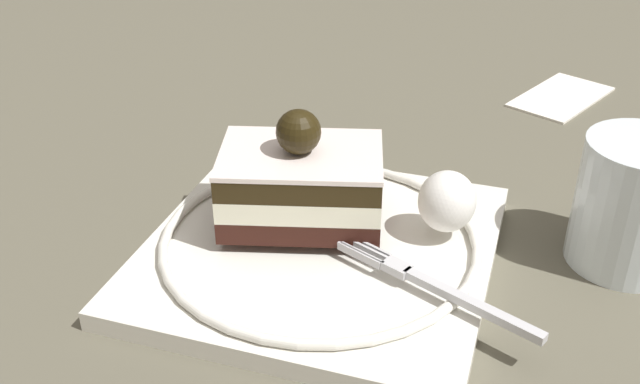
{
  "coord_description": "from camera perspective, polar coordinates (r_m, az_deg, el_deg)",
  "views": [
    {
      "loc": [
        0.06,
        -0.35,
        0.27
      ],
      "look_at": [
        0.02,
        0.02,
        0.05
      ],
      "focal_mm": 42.2,
      "sensor_mm": 36.0,
      "label": 1
    }
  ],
  "objects": [
    {
      "name": "ground_plane",
      "position": [
        0.45,
        -2.97,
        -6.62
      ],
      "size": [
        2.4,
        2.4,
        0.0
      ],
      "primitive_type": "plane",
      "color": "#5B5747"
    },
    {
      "name": "folded_napkin",
      "position": [
        0.71,
        17.83,
        6.96
      ],
      "size": [
        0.11,
        0.12,
        0.0
      ],
      "primitive_type": "cube",
      "rotation": [
        0.0,
        0.0,
        0.94
      ],
      "color": "white",
      "rests_on": "ground_plane"
    },
    {
      "name": "whipped_cream_dollop",
      "position": [
        0.45,
        9.6,
        -0.7
      ],
      "size": [
        0.03,
        0.03,
        0.04
      ],
      "primitive_type": "ellipsoid",
      "color": "white",
      "rests_on": "dessert_plate"
    },
    {
      "name": "fork",
      "position": [
        0.41,
        8.26,
        -6.86
      ],
      "size": [
        0.11,
        0.08,
        0.0
      ],
      "color": "silver",
      "rests_on": "dessert_plate"
    },
    {
      "name": "dessert_plate",
      "position": [
        0.46,
        -0.0,
        -4.25
      ],
      "size": [
        0.24,
        0.24,
        0.02
      ],
      "color": "white",
      "rests_on": "ground_plane"
    },
    {
      "name": "cake_slice",
      "position": [
        0.46,
        -1.45,
        0.77
      ],
      "size": [
        0.1,
        0.07,
        0.07
      ],
      "color": "#33150F",
      "rests_on": "dessert_plate"
    },
    {
      "name": "drink_glass_near",
      "position": [
        0.48,
        22.61,
        -1.29
      ],
      "size": [
        0.07,
        0.07,
        0.08
      ],
      "color": "silver",
      "rests_on": "ground_plane"
    }
  ]
}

